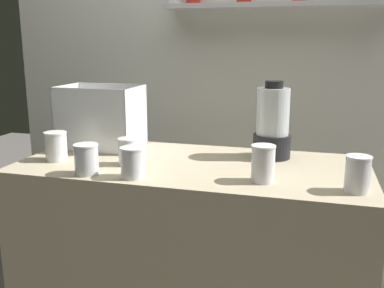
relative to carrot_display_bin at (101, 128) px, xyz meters
The scene contains 10 objects.
counter 0.74m from the carrot_display_bin, 18.24° to the right, with size 1.40×0.64×0.90m, color tan.
back_wall_unit 0.83m from the carrot_display_bin, 50.99° to the left, with size 2.60×0.24×2.50m.
carrot_display_bin is the anchor object (origin of this frame).
blender_pitcher 0.79m from the carrot_display_bin, ahead, with size 0.16×0.16×0.32m.
juice_cup_orange_far_left 0.28m from the carrot_display_bin, 104.23° to the right, with size 0.09×0.09×0.12m.
juice_cup_carrot_left 0.44m from the carrot_display_bin, 70.01° to the right, with size 0.09×0.09×0.11m.
juice_cup_carrot_middle 0.35m from the carrot_display_bin, 45.62° to the right, with size 0.08×0.08×0.11m.
juice_cup_pomegranate_right 0.52m from the carrot_display_bin, 50.66° to the right, with size 0.09×0.09×0.11m.
juice_cup_orange_far_right 0.85m from the carrot_display_bin, 22.42° to the right, with size 0.09×0.09×0.13m.
juice_cup_pomegranate_rightmost 1.16m from the carrot_display_bin, 17.78° to the right, with size 0.08×0.08×0.12m.
Camera 1 is at (0.46, -1.66, 1.39)m, focal length 41.31 mm.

